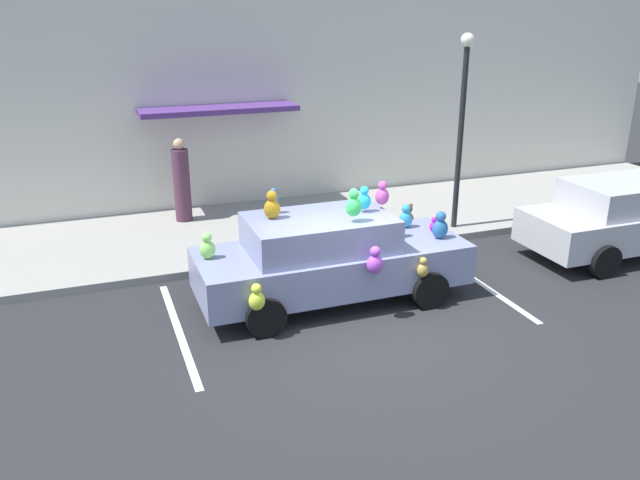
{
  "coord_description": "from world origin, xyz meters",
  "views": [
    {
      "loc": [
        -3.88,
        -8.3,
        4.89
      ],
      "look_at": [
        -0.11,
        1.82,
        0.9
      ],
      "focal_mm": 36.46,
      "sensor_mm": 36.0,
      "label": 1
    }
  ],
  "objects": [
    {
      "name": "parking_stripe_front",
      "position": [
        2.71,
        1.0,
        0.0
      ],
      "size": [
        0.12,
        3.6,
        0.01
      ],
      "primitive_type": "cube",
      "color": "silver",
      "rests_on": "ground"
    },
    {
      "name": "plush_covered_car",
      "position": [
        -0.17,
        1.21,
        0.81
      ],
      "size": [
        4.61,
        2.01,
        2.1
      ],
      "color": "#8086AA",
      "rests_on": "ground"
    },
    {
      "name": "storefront_building",
      "position": [
        -0.01,
        7.14,
        3.19
      ],
      "size": [
        24.0,
        1.25,
        6.4
      ],
      "color": "beige",
      "rests_on": "ground"
    },
    {
      "name": "street_lamp_post",
      "position": [
        3.7,
        3.5,
        2.66
      ],
      "size": [
        0.28,
        0.28,
        4.13
      ],
      "color": "black",
      "rests_on": "sidewalk"
    },
    {
      "name": "teddy_bear_on_sidewalk",
      "position": [
        2.68,
        3.77,
        0.41
      ],
      "size": [
        0.29,
        0.24,
        0.56
      ],
      "color": "brown",
      "rests_on": "sidewalk"
    },
    {
      "name": "pedestrian_near_shopfront",
      "position": [
        -1.86,
        6.06,
        1.04
      ],
      "size": [
        0.38,
        0.38,
        1.9
      ],
      "color": "#502D42",
      "rests_on": "sidewalk"
    },
    {
      "name": "parking_stripe_rear",
      "position": [
        -2.79,
        1.0,
        0.0
      ],
      "size": [
        0.12,
        3.6,
        0.01
      ],
      "primitive_type": "cube",
      "color": "silver",
      "rests_on": "ground"
    },
    {
      "name": "parked_sedan_behind",
      "position": [
        6.37,
        1.2,
        0.79
      ],
      "size": [
        4.56,
        1.9,
        1.54
      ],
      "color": "#B7B7BC",
      "rests_on": "ground"
    },
    {
      "name": "sidewalk",
      "position": [
        0.0,
        5.0,
        0.07
      ],
      "size": [
        24.0,
        4.0,
        0.15
      ],
      "primitive_type": "cube",
      "color": "gray",
      "rests_on": "ground"
    },
    {
      "name": "ground_plane",
      "position": [
        0.0,
        0.0,
        0.0
      ],
      "size": [
        60.0,
        60.0,
        0.0
      ],
      "primitive_type": "plane",
      "color": "#262628"
    }
  ]
}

